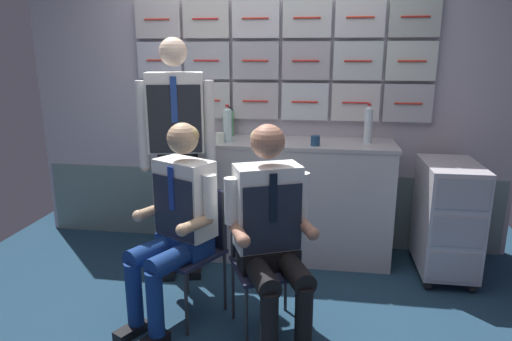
% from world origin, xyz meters
% --- Properties ---
extents(ground, '(4.80, 4.80, 0.04)m').
position_xyz_m(ground, '(0.00, 0.00, -0.02)').
color(ground, '#1C394F').
extents(galley_bulkhead, '(4.20, 0.14, 2.15)m').
position_xyz_m(galley_bulkhead, '(0.03, 1.37, 1.14)').
color(galley_bulkhead, '#B9B2BF').
rests_on(galley_bulkhead, ground).
extents(galley_counter, '(1.69, 0.53, 1.00)m').
position_xyz_m(galley_counter, '(0.25, 1.09, 0.50)').
color(galley_counter, '#BEBBBE').
rests_on(galley_counter, ground).
extents(service_trolley, '(0.40, 0.65, 0.90)m').
position_xyz_m(service_trolley, '(1.47, 0.91, 0.48)').
color(service_trolley, black).
rests_on(service_trolley, ground).
extents(folding_chair_left, '(0.54, 0.54, 0.84)m').
position_xyz_m(folding_chair_left, '(-0.30, 0.16, 0.52)').
color(folding_chair_left, '#2D2D33').
rests_on(folding_chair_left, ground).
extents(crew_member_left, '(0.60, 0.70, 1.29)m').
position_xyz_m(crew_member_left, '(-0.38, 0.02, 0.71)').
color(crew_member_left, black).
rests_on(crew_member_left, ground).
extents(folding_chair_right, '(0.53, 0.53, 0.84)m').
position_xyz_m(folding_chair_right, '(0.17, 0.05, 0.52)').
color(folding_chair_right, '#2D2D33').
rests_on(folding_chair_right, ground).
extents(crew_member_right, '(0.59, 0.72, 1.31)m').
position_xyz_m(crew_member_right, '(0.23, -0.09, 0.73)').
color(crew_member_right, black).
rests_on(crew_member_right, ground).
extents(crew_member_standing, '(0.55, 0.34, 1.80)m').
position_xyz_m(crew_member_standing, '(-0.56, 0.63, 1.10)').
color(crew_member_standing, black).
rests_on(crew_member_standing, ground).
extents(water_bottle_blue_cap, '(0.07, 0.07, 0.30)m').
position_xyz_m(water_bottle_blue_cap, '(-0.26, 1.01, 1.14)').
color(water_bottle_blue_cap, silver).
rests_on(water_bottle_blue_cap, galley_counter).
extents(water_bottle_clear, '(0.06, 0.06, 0.31)m').
position_xyz_m(water_bottle_clear, '(0.86, 1.12, 1.15)').
color(water_bottle_clear, silver).
rests_on(water_bottle_clear, galley_counter).
extents(sparkling_bottle_green, '(0.07, 0.07, 0.25)m').
position_xyz_m(sparkling_bottle_green, '(-0.29, 1.27, 1.11)').
color(sparkling_bottle_green, '#4EA25C').
rests_on(sparkling_bottle_green, galley_counter).
extents(paper_cup_blue, '(0.07, 0.07, 0.08)m').
position_xyz_m(paper_cup_blue, '(0.45, 0.94, 1.04)').
color(paper_cup_blue, navy).
rests_on(paper_cup_blue, galley_counter).
extents(coffee_cup_white, '(0.07, 0.07, 0.08)m').
position_xyz_m(coffee_cup_white, '(-0.30, 0.94, 1.04)').
color(coffee_cup_white, white).
rests_on(coffee_cup_white, galley_counter).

